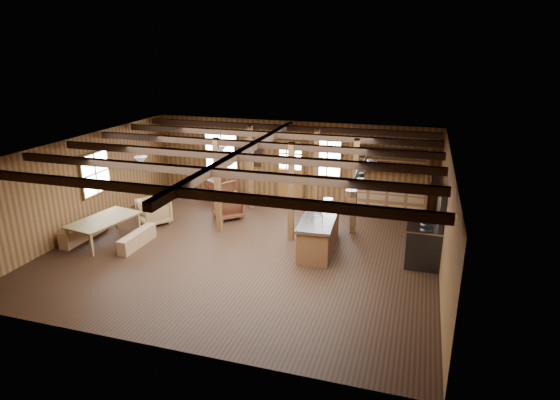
% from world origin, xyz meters
% --- Properties ---
extents(room, '(10.04, 9.04, 2.84)m').
position_xyz_m(room, '(0.00, 0.00, 1.40)').
color(room, black).
rests_on(room, ground).
extents(ceiling_joists, '(9.80, 8.82, 0.18)m').
position_xyz_m(ceiling_joists, '(0.00, 0.18, 2.68)').
color(ceiling_joists, black).
rests_on(ceiling_joists, ceiling).
extents(timber_posts, '(3.95, 2.35, 2.80)m').
position_xyz_m(timber_posts, '(0.52, 2.08, 1.40)').
color(timber_posts, '#4D3016').
rests_on(timber_posts, floor).
extents(back_door, '(1.02, 0.08, 2.15)m').
position_xyz_m(back_door, '(0.00, 4.45, 0.88)').
color(back_door, brown).
rests_on(back_door, floor).
extents(window_back_left, '(1.32, 0.06, 1.32)m').
position_xyz_m(window_back_left, '(-2.60, 4.46, 1.60)').
color(window_back_left, white).
rests_on(window_back_left, wall_back).
extents(window_back_right, '(1.02, 0.06, 1.32)m').
position_xyz_m(window_back_right, '(1.30, 4.46, 1.60)').
color(window_back_right, white).
rests_on(window_back_right, wall_back).
extents(window_left, '(0.14, 1.24, 1.32)m').
position_xyz_m(window_left, '(-4.96, 0.50, 1.60)').
color(window_left, white).
rests_on(window_left, wall_back).
extents(notice_boards, '(1.08, 0.03, 0.90)m').
position_xyz_m(notice_boards, '(-1.50, 4.46, 1.64)').
color(notice_boards, silver).
rests_on(notice_boards, wall_back).
extents(back_counter, '(2.55, 0.60, 2.45)m').
position_xyz_m(back_counter, '(3.40, 4.20, 0.60)').
color(back_counter, brown).
rests_on(back_counter, floor).
extents(pendant_lamps, '(1.86, 2.36, 0.66)m').
position_xyz_m(pendant_lamps, '(-2.25, 1.00, 2.25)').
color(pendant_lamps, '#303032').
rests_on(pendant_lamps, ceiling).
extents(pot_rack, '(0.44, 3.00, 0.46)m').
position_xyz_m(pot_rack, '(2.99, 0.39, 2.26)').
color(pot_rack, '#303032').
rests_on(pot_rack, ceiling).
extents(kitchen_island, '(1.04, 2.55, 1.20)m').
position_xyz_m(kitchen_island, '(1.88, 0.68, 0.48)').
color(kitchen_island, brown).
rests_on(kitchen_island, floor).
extents(step_stool, '(0.48, 0.41, 0.36)m').
position_xyz_m(step_stool, '(1.65, 0.69, 0.18)').
color(step_stool, brown).
rests_on(step_stool, floor).
extents(commercial_range, '(0.90, 1.75, 2.16)m').
position_xyz_m(commercial_range, '(4.64, 0.82, 0.68)').
color(commercial_range, '#303032').
rests_on(commercial_range, floor).
extents(dining_table, '(1.39, 2.08, 0.68)m').
position_xyz_m(dining_table, '(-3.90, -0.66, 0.34)').
color(dining_table, olive).
rests_on(dining_table, floor).
extents(bench_wall, '(0.32, 1.69, 0.46)m').
position_xyz_m(bench_wall, '(-4.65, -0.66, 0.23)').
color(bench_wall, brown).
rests_on(bench_wall, floor).
extents(bench_aisle, '(0.28, 1.48, 0.41)m').
position_xyz_m(bench_aisle, '(-2.91, -0.66, 0.20)').
color(bench_aisle, brown).
rests_on(bench_aisle, floor).
extents(armchair_a, '(1.18, 1.18, 0.77)m').
position_xyz_m(armchair_a, '(-1.40, 2.14, 0.38)').
color(armchair_a, '#5E2E1C').
rests_on(armchair_a, floor).
extents(armchair_b, '(1.10, 1.11, 0.75)m').
position_xyz_m(armchair_b, '(-2.35, 3.80, 0.37)').
color(armchair_b, brown).
rests_on(armchair_b, floor).
extents(armchair_c, '(1.19, 1.19, 0.79)m').
position_xyz_m(armchair_c, '(-3.37, 1.00, 0.39)').
color(armchair_c, olive).
rests_on(armchair_c, floor).
extents(counter_pot, '(0.29, 0.29, 0.17)m').
position_xyz_m(counter_pot, '(1.92, 1.61, 1.03)').
color(counter_pot, silver).
rests_on(counter_pot, kitchen_island).
extents(bowl, '(0.25, 0.25, 0.06)m').
position_xyz_m(bowl, '(1.82, 0.86, 0.97)').
color(bowl, silver).
rests_on(bowl, kitchen_island).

